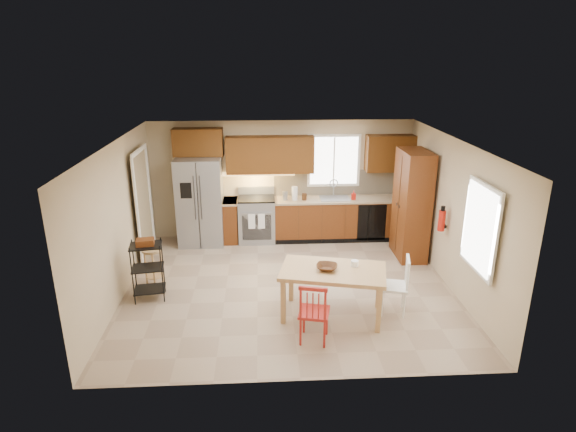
% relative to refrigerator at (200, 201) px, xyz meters
% --- Properties ---
extents(floor, '(5.50, 5.50, 0.00)m').
position_rel_refrigerator_xyz_m(floor, '(1.70, -2.12, -0.91)').
color(floor, tan).
rests_on(floor, ground).
extents(ceiling, '(5.50, 5.00, 0.02)m').
position_rel_refrigerator_xyz_m(ceiling, '(1.70, -2.12, 1.59)').
color(ceiling, silver).
rests_on(ceiling, ground).
extents(wall_back, '(5.50, 0.02, 2.50)m').
position_rel_refrigerator_xyz_m(wall_back, '(1.70, 0.38, 0.34)').
color(wall_back, '#CCB793').
rests_on(wall_back, ground).
extents(wall_front, '(5.50, 0.02, 2.50)m').
position_rel_refrigerator_xyz_m(wall_front, '(1.70, -4.62, 0.34)').
color(wall_front, '#CCB793').
rests_on(wall_front, ground).
extents(wall_left, '(0.02, 5.00, 2.50)m').
position_rel_refrigerator_xyz_m(wall_left, '(-1.05, -2.12, 0.34)').
color(wall_left, '#CCB793').
rests_on(wall_left, ground).
extents(wall_right, '(0.02, 5.00, 2.50)m').
position_rel_refrigerator_xyz_m(wall_right, '(4.45, -2.12, 0.34)').
color(wall_right, '#CCB793').
rests_on(wall_right, ground).
extents(refrigerator, '(0.92, 0.75, 1.82)m').
position_rel_refrigerator_xyz_m(refrigerator, '(0.00, 0.00, 0.00)').
color(refrigerator, gray).
rests_on(refrigerator, floor).
extents(range_stove, '(0.76, 0.63, 0.92)m').
position_rel_refrigerator_xyz_m(range_stove, '(1.15, 0.06, -0.45)').
color(range_stove, gray).
rests_on(range_stove, floor).
extents(base_cabinet_narrow, '(0.30, 0.60, 0.90)m').
position_rel_refrigerator_xyz_m(base_cabinet_narrow, '(0.60, 0.08, -0.46)').
color(base_cabinet_narrow, '#5F2E11').
rests_on(base_cabinet_narrow, floor).
extents(base_cabinet_run, '(2.92, 0.60, 0.90)m').
position_rel_refrigerator_xyz_m(base_cabinet_run, '(2.99, 0.08, -0.46)').
color(base_cabinet_run, '#5F2E11').
rests_on(base_cabinet_run, floor).
extents(dishwasher, '(0.60, 0.02, 0.78)m').
position_rel_refrigerator_xyz_m(dishwasher, '(3.55, -0.22, -0.46)').
color(dishwasher, black).
rests_on(dishwasher, floor).
extents(backsplash, '(2.92, 0.03, 0.55)m').
position_rel_refrigerator_xyz_m(backsplash, '(2.99, 0.36, 0.27)').
color(backsplash, beige).
rests_on(backsplash, wall_back).
extents(upper_over_fridge, '(1.00, 0.35, 0.55)m').
position_rel_refrigerator_xyz_m(upper_over_fridge, '(0.00, 0.20, 1.19)').
color(upper_over_fridge, '#5A300F').
rests_on(upper_over_fridge, wall_back).
extents(upper_left_block, '(1.80, 0.35, 0.75)m').
position_rel_refrigerator_xyz_m(upper_left_block, '(1.45, 0.20, 0.92)').
color(upper_left_block, '#5A300F').
rests_on(upper_left_block, wall_back).
extents(upper_right_block, '(1.00, 0.35, 0.75)m').
position_rel_refrigerator_xyz_m(upper_right_block, '(3.95, 0.20, 0.92)').
color(upper_right_block, '#5A300F').
rests_on(upper_right_block, wall_back).
extents(window_back, '(1.12, 0.04, 1.12)m').
position_rel_refrigerator_xyz_m(window_back, '(2.80, 0.35, 0.74)').
color(window_back, white).
rests_on(window_back, wall_back).
extents(sink, '(0.62, 0.46, 0.16)m').
position_rel_refrigerator_xyz_m(sink, '(2.80, 0.08, -0.05)').
color(sink, gray).
rests_on(sink, base_cabinet_run).
extents(undercab_glow, '(1.60, 0.30, 0.01)m').
position_rel_refrigerator_xyz_m(undercab_glow, '(1.15, 0.17, 0.52)').
color(undercab_glow, '#FFBF66').
rests_on(undercab_glow, wall_back).
extents(soap_bottle, '(0.09, 0.09, 0.19)m').
position_rel_refrigerator_xyz_m(soap_bottle, '(3.18, -0.02, 0.09)').
color(soap_bottle, '#B6180C').
rests_on(soap_bottle, base_cabinet_run).
extents(paper_towel, '(0.12, 0.12, 0.28)m').
position_rel_refrigerator_xyz_m(paper_towel, '(1.95, 0.03, 0.13)').
color(paper_towel, white).
rests_on(paper_towel, base_cabinet_run).
extents(canister_steel, '(0.11, 0.11, 0.18)m').
position_rel_refrigerator_xyz_m(canister_steel, '(1.75, 0.03, 0.08)').
color(canister_steel, gray).
rests_on(canister_steel, base_cabinet_run).
extents(canister_wood, '(0.10, 0.10, 0.14)m').
position_rel_refrigerator_xyz_m(canister_wood, '(2.15, -0.00, 0.06)').
color(canister_wood, '#4A2A13').
rests_on(canister_wood, base_cabinet_run).
extents(pantry, '(0.50, 0.95, 2.10)m').
position_rel_refrigerator_xyz_m(pantry, '(4.13, -0.93, 0.14)').
color(pantry, '#5F2E11').
rests_on(pantry, floor).
extents(fire_extinguisher, '(0.12, 0.12, 0.36)m').
position_rel_refrigerator_xyz_m(fire_extinguisher, '(4.33, -1.98, 0.19)').
color(fire_extinguisher, '#B6180C').
rests_on(fire_extinguisher, wall_right).
extents(window_right, '(0.04, 1.02, 1.32)m').
position_rel_refrigerator_xyz_m(window_right, '(4.38, -3.27, 0.54)').
color(window_right, white).
rests_on(window_right, wall_right).
extents(doorway, '(0.04, 0.95, 2.10)m').
position_rel_refrigerator_xyz_m(doorway, '(-0.97, -0.82, 0.14)').
color(doorway, '#8C7A59').
rests_on(doorway, wall_left).
extents(dining_table, '(1.70, 1.20, 0.75)m').
position_rel_refrigerator_xyz_m(dining_table, '(2.31, -3.10, -0.53)').
color(dining_table, tan).
rests_on(dining_table, floor).
extents(chair_red, '(0.51, 0.51, 0.91)m').
position_rel_refrigerator_xyz_m(chair_red, '(1.96, -3.75, -0.46)').
color(chair_red, '#A9201A').
rests_on(chair_red, floor).
extents(chair_white, '(0.51, 0.51, 0.91)m').
position_rel_refrigerator_xyz_m(chair_white, '(3.26, -3.05, -0.46)').
color(chair_white, white).
rests_on(chair_white, floor).
extents(table_bowl, '(0.38, 0.38, 0.08)m').
position_rel_refrigerator_xyz_m(table_bowl, '(2.21, -3.10, -0.15)').
color(table_bowl, '#4A2A13').
rests_on(table_bowl, dining_table).
extents(table_jar, '(0.13, 0.13, 0.13)m').
position_rel_refrigerator_xyz_m(table_jar, '(2.64, -3.00, -0.12)').
color(table_jar, white).
rests_on(table_jar, dining_table).
extents(bar_stool, '(0.43, 0.43, 0.70)m').
position_rel_refrigerator_xyz_m(bar_stool, '(-0.60, -1.98, -0.56)').
color(bar_stool, tan).
rests_on(bar_stool, floor).
extents(utility_cart, '(0.54, 0.45, 0.99)m').
position_rel_refrigerator_xyz_m(utility_cart, '(-0.59, -2.40, -0.42)').
color(utility_cart, black).
rests_on(utility_cart, floor).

